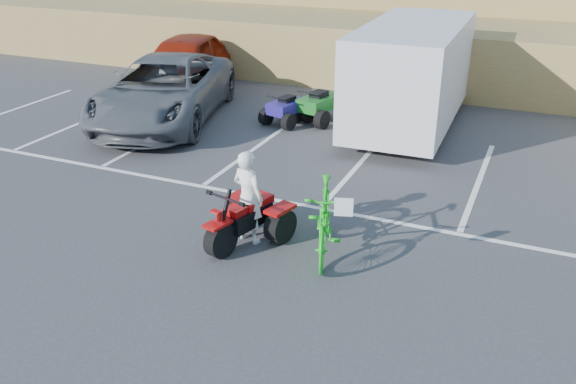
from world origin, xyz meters
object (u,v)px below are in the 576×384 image
at_px(green_dirt_bike, 324,219).
at_px(quad_atv_blue, 287,123).
at_px(grey_pickup, 164,90).
at_px(quad_atv_green, 318,121).
at_px(cargo_trailer, 412,73).
at_px(rider, 248,197).
at_px(red_car, 184,63).
at_px(red_trike_atv, 244,243).

height_order(green_dirt_bike, quad_atv_blue, green_dirt_bike).
bearing_deg(quad_atv_blue, grey_pickup, -147.15).
distance_m(green_dirt_bike, grey_pickup, 8.53).
bearing_deg(grey_pickup, quad_atv_green, 6.13).
height_order(green_dirt_bike, cargo_trailer, cargo_trailer).
bearing_deg(rider, cargo_trailer, -83.60).
distance_m(red_car, cargo_trailer, 7.81).
bearing_deg(cargo_trailer, red_trike_atv, -99.81).
xyz_separation_m(grey_pickup, quad_atv_green, (4.01, 1.60, -0.87)).
relative_size(rider, quad_atv_green, 1.14).
height_order(red_trike_atv, green_dirt_bike, green_dirt_bike).
relative_size(red_trike_atv, green_dirt_bike, 0.77).
height_order(grey_pickup, cargo_trailer, cargo_trailer).
xyz_separation_m(green_dirt_bike, cargo_trailer, (-0.29, 7.35, 0.86)).
xyz_separation_m(red_trike_atv, rider, (0.04, 0.15, 0.85)).
relative_size(rider, cargo_trailer, 0.28).
xyz_separation_m(cargo_trailer, quad_atv_green, (-2.42, -0.49, -1.50)).
relative_size(grey_pickup, cargo_trailer, 1.04).
relative_size(green_dirt_bike, quad_atv_blue, 1.61).
distance_m(red_trike_atv, grey_pickup, 7.70).
bearing_deg(cargo_trailer, green_dirt_bike, -89.17).
bearing_deg(grey_pickup, quad_atv_blue, 2.56).
height_order(rider, grey_pickup, grey_pickup).
relative_size(grey_pickup, red_car, 1.19).
height_order(green_dirt_bike, quad_atv_green, green_dirt_bike).
height_order(rider, cargo_trailer, cargo_trailer).
height_order(green_dirt_bike, grey_pickup, grey_pickup).
xyz_separation_m(green_dirt_bike, quad_atv_blue, (-3.44, 6.33, -0.64)).
relative_size(red_car, quad_atv_green, 3.55).
relative_size(red_trike_atv, quad_atv_green, 1.11).
bearing_deg(green_dirt_bike, rider, 167.21).
height_order(red_trike_atv, grey_pickup, grey_pickup).
relative_size(rider, red_car, 0.32).
height_order(rider, red_car, red_car).
bearing_deg(quad_atv_blue, rider, -57.51).
xyz_separation_m(grey_pickup, quad_atv_blue, (3.27, 1.08, -0.87)).
relative_size(cargo_trailer, quad_atv_blue, 4.52).
xyz_separation_m(green_dirt_bike, quad_atv_green, (-2.71, 6.86, -0.64)).
height_order(rider, quad_atv_green, rider).
relative_size(rider, quad_atv_blue, 1.28).
relative_size(red_trike_atv, quad_atv_blue, 1.24).
height_order(rider, quad_atv_blue, rider).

